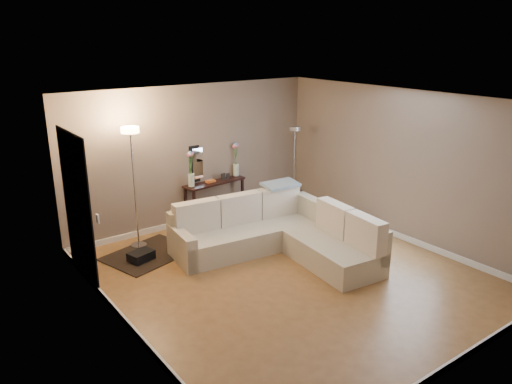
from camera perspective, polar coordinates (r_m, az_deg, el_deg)
floor at (r=7.61m, az=3.62°, el=-9.45°), size 5.00×5.50×0.01m
ceiling at (r=6.82m, az=4.05°, el=10.44°), size 5.00×5.50×0.01m
wall_back at (r=9.31m, az=-7.18°, el=4.14°), size 5.00×0.02×2.60m
wall_front at (r=5.44m, az=22.97°, el=-7.22°), size 5.00×0.02×2.60m
wall_left at (r=5.90m, az=-15.27°, el=-4.46°), size 0.02×5.50×2.60m
wall_right at (r=8.88m, az=16.36°, el=2.89°), size 0.02×5.50×2.60m
baseboard_back at (r=9.65m, az=-6.83°, el=-3.11°), size 5.00×0.03×0.10m
baseboard_front at (r=6.06m, az=21.29°, el=-17.96°), size 5.00×0.03×0.10m
baseboard_left at (r=6.47m, az=-14.14°, el=-14.73°), size 0.03×5.50×0.10m
baseboard_right at (r=9.24m, az=15.59°, el=-4.64°), size 0.03×5.50×0.10m
doorway at (r=7.50m, az=-19.73°, el=-1.73°), size 0.02×1.20×2.20m
switch_plate at (r=6.70m, az=-17.65°, el=-2.91°), size 0.02×0.08×0.12m
sectional_sofa at (r=8.20m, az=2.43°, el=-4.73°), size 2.63×2.71×0.90m
throw_blanket at (r=8.72m, az=2.81°, el=0.88°), size 0.67×0.41×0.09m
console_table at (r=9.56m, az=-5.09°, el=-0.80°), size 1.28×0.46×0.77m
leaning_mirror at (r=9.54m, az=-5.40°, el=3.56°), size 0.89×0.13×0.70m
table_decor at (r=9.47m, az=-4.65°, el=1.43°), size 0.54×0.13×0.13m
flower_vase_left at (r=9.13m, az=-7.45°, el=2.35°), size 0.15×0.13×0.66m
flower_vase_right at (r=9.75m, az=-2.32°, el=3.47°), size 0.15×0.13×0.66m
floor_lamp_lit at (r=8.30m, az=-13.92°, el=3.12°), size 0.36×0.36×2.05m
floor_lamp_unlit at (r=10.00m, az=4.40°, el=4.66°), size 0.29×0.29×1.71m
charcoal_rug at (r=8.42m, az=-12.13°, el=-6.93°), size 1.56×1.32×0.02m
black_bag at (r=8.20m, az=-12.97°, el=-7.44°), size 0.44×0.36×0.24m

